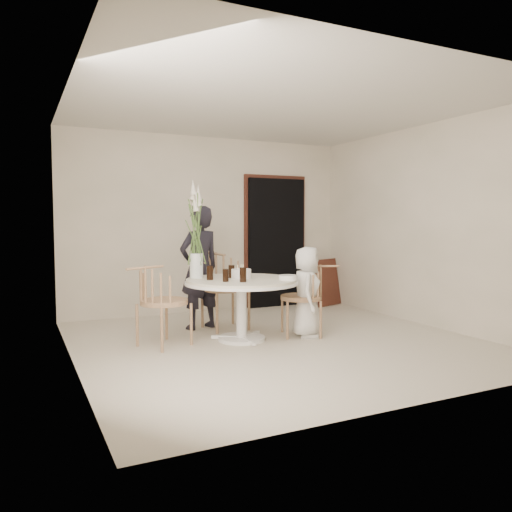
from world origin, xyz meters
name	(u,v)px	position (x,y,z in m)	size (l,w,h in m)	color
ground	(277,341)	(0.00, 0.00, 0.00)	(4.50, 4.50, 0.00)	beige
room_shell	(278,203)	(0.00, 0.00, 1.62)	(4.50, 4.50, 4.50)	silver
doorway	(276,243)	(1.15, 2.19, 1.05)	(1.00, 0.10, 2.10)	black
door_trim	(275,239)	(1.15, 2.23, 1.11)	(1.12, 0.03, 2.22)	#59271E
table	(241,288)	(-0.35, 0.25, 0.62)	(1.33, 1.33, 0.73)	white
picture_frame	(327,282)	(1.95, 1.87, 0.39)	(0.58, 0.04, 0.78)	#59271E
chair_far	(221,279)	(-0.29, 1.05, 0.64)	(0.58, 0.62, 0.99)	tan
chair_right	(311,290)	(0.52, 0.11, 0.57)	(0.62, 0.60, 0.87)	tan
chair_left	(155,294)	(-1.36, 0.33, 0.60)	(0.68, 0.65, 0.93)	tan
girl	(200,268)	(-0.57, 1.08, 0.80)	(0.58, 0.38, 1.60)	black
boy	(307,292)	(0.44, 0.07, 0.55)	(0.54, 0.35, 1.10)	white
birthday_cake	(241,274)	(-0.34, 0.28, 0.79)	(0.23, 0.23, 0.16)	white
cola_tumbler_a	(226,275)	(-0.62, 0.07, 0.80)	(0.07, 0.07, 0.14)	black
cola_tumbler_b	(243,275)	(-0.46, -0.03, 0.81)	(0.08, 0.08, 0.16)	black
cola_tumbler_c	(210,273)	(-0.72, 0.31, 0.81)	(0.08, 0.08, 0.16)	black
cola_tumbler_d	(231,271)	(-0.41, 0.40, 0.81)	(0.07, 0.07, 0.15)	black
plate_stack	(288,277)	(0.10, -0.06, 0.76)	(0.21, 0.21, 0.05)	white
flower_vase	(196,231)	(-0.79, 0.58, 1.28)	(0.16, 0.16, 1.17)	white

